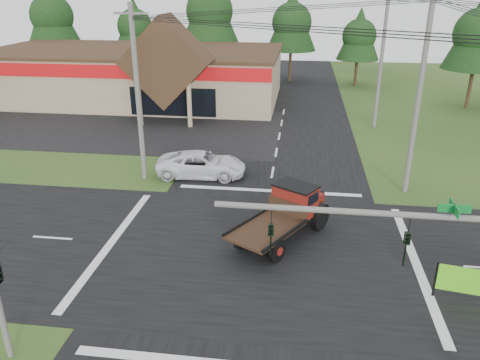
# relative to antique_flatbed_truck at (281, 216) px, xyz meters

# --- Properties ---
(ground) EXTENTS (120.00, 120.00, 0.00)m
(ground) POSITION_rel_antique_flatbed_truck_xyz_m (-0.97, -1.38, -1.24)
(ground) COLOR #284418
(ground) RESTS_ON ground
(road_ns) EXTENTS (12.00, 120.00, 0.02)m
(road_ns) POSITION_rel_antique_flatbed_truck_xyz_m (-0.97, -1.38, -1.23)
(road_ns) COLOR black
(road_ns) RESTS_ON ground
(road_ew) EXTENTS (120.00, 12.00, 0.02)m
(road_ew) POSITION_rel_antique_flatbed_truck_xyz_m (-0.97, -1.38, -1.23)
(road_ew) COLOR black
(road_ew) RESTS_ON ground
(parking_apron) EXTENTS (28.00, 14.00, 0.02)m
(parking_apron) POSITION_rel_antique_flatbed_truck_xyz_m (-14.97, 17.62, -1.23)
(parking_apron) COLOR black
(parking_apron) RESTS_ON ground
(cvs_building) EXTENTS (30.40, 18.20, 9.19)m
(cvs_building) POSITION_rel_antique_flatbed_truck_xyz_m (-16.67, 28.19, 1.53)
(cvs_building) COLOR #9B8769
(cvs_building) RESTS_ON ground
(traffic_signal_mast) EXTENTS (8.12, 0.24, 7.00)m
(traffic_signal_mast) POSITION_rel_antique_flatbed_truck_xyz_m (4.85, -8.88, 3.18)
(traffic_signal_mast) COLOR #595651
(traffic_signal_mast) RESTS_ON ground
(utility_pole_nw) EXTENTS (2.00, 0.30, 10.50)m
(utility_pole_nw) POSITION_rel_antique_flatbed_truck_xyz_m (-8.97, 6.62, 4.14)
(utility_pole_nw) COLOR #595651
(utility_pole_nw) RESTS_ON ground
(utility_pole_ne) EXTENTS (2.00, 0.30, 11.50)m
(utility_pole_ne) POSITION_rel_antique_flatbed_truck_xyz_m (7.03, 6.62, 4.65)
(utility_pole_ne) COLOR #595651
(utility_pole_ne) RESTS_ON ground
(utility_pole_n) EXTENTS (2.00, 0.30, 11.20)m
(utility_pole_n) POSITION_rel_antique_flatbed_truck_xyz_m (7.03, 20.62, 4.49)
(utility_pole_n) COLOR #595651
(utility_pole_n) RESTS_ON ground
(tree_row_a) EXTENTS (6.72, 6.72, 12.12)m
(tree_row_a) POSITION_rel_antique_flatbed_truck_xyz_m (-30.97, 38.62, 6.80)
(tree_row_a) COLOR #332316
(tree_row_a) RESTS_ON ground
(tree_row_b) EXTENTS (5.60, 5.60, 10.10)m
(tree_row_b) POSITION_rel_antique_flatbed_truck_xyz_m (-20.97, 40.62, 5.46)
(tree_row_b) COLOR #332316
(tree_row_b) RESTS_ON ground
(tree_row_c) EXTENTS (7.28, 7.28, 13.13)m
(tree_row_c) POSITION_rel_antique_flatbed_truck_xyz_m (-10.97, 39.62, 7.48)
(tree_row_c) COLOR #332316
(tree_row_c) RESTS_ON ground
(tree_row_d) EXTENTS (6.16, 6.16, 11.11)m
(tree_row_d) POSITION_rel_antique_flatbed_truck_xyz_m (-0.97, 40.62, 6.13)
(tree_row_d) COLOR #332316
(tree_row_d) RESTS_ON ground
(tree_row_e) EXTENTS (5.04, 5.04, 9.09)m
(tree_row_e) POSITION_rel_antique_flatbed_truck_xyz_m (7.03, 38.62, 4.79)
(tree_row_e) COLOR #332316
(tree_row_e) RESTS_ON ground
(tree_side_ne) EXTENTS (6.16, 6.16, 11.11)m
(tree_side_ne) POSITION_rel_antique_flatbed_truck_xyz_m (17.03, 28.62, 6.13)
(tree_side_ne) COLOR #332316
(tree_side_ne) RESTS_ON ground
(antique_flatbed_truck) EXTENTS (5.01, 6.27, 2.49)m
(antique_flatbed_truck) POSITION_rel_antique_flatbed_truck_xyz_m (0.00, 0.00, 0.00)
(antique_flatbed_truck) COLOR #5F180D
(antique_flatbed_truck) RESTS_ON ground
(white_pickup) EXTENTS (5.77, 2.92, 1.56)m
(white_pickup) POSITION_rel_antique_flatbed_truck_xyz_m (-5.45, 7.49, -0.46)
(white_pickup) COLOR white
(white_pickup) RESTS_ON ground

